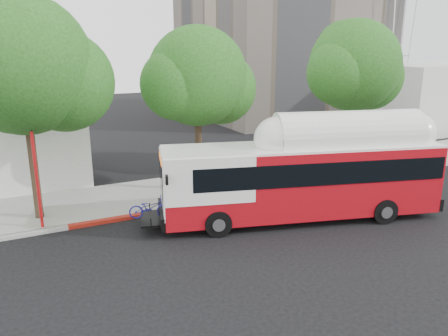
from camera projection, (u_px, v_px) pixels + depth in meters
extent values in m
plane|color=black|center=(275.00, 229.00, 18.73)|extent=(120.00, 120.00, 0.00)
cube|color=gray|center=(212.00, 185.00, 24.34)|extent=(60.00, 5.00, 0.15)
cube|color=gray|center=(234.00, 200.00, 22.09)|extent=(60.00, 0.30, 0.15)
cube|color=maroon|center=(178.00, 209.00, 20.81)|extent=(10.00, 0.32, 0.16)
cylinder|color=#2D2116|center=(32.00, 155.00, 18.86)|extent=(0.36, 0.36, 6.08)
sphere|color=#1F4714|center=(21.00, 64.00, 17.85)|extent=(5.80, 5.80, 5.80)
sphere|color=#1F4714|center=(64.00, 82.00, 18.90)|extent=(4.35, 4.35, 4.35)
cylinder|color=#2D2116|center=(198.00, 142.00, 22.77)|extent=(0.36, 0.36, 5.44)
sphere|color=#1F4714|center=(197.00, 76.00, 21.87)|extent=(5.00, 5.00, 5.00)
sphere|color=#1F4714|center=(220.00, 88.00, 22.80)|extent=(3.75, 3.75, 3.75)
cylinder|color=#2D2116|center=(350.00, 125.00, 26.80)|extent=(0.36, 0.36, 5.76)
sphere|color=#1F4714|center=(354.00, 65.00, 25.84)|extent=(5.40, 5.40, 5.40)
sphere|color=#1F4714|center=(370.00, 77.00, 26.84)|extent=(4.05, 4.05, 4.05)
cube|color=silver|center=(440.00, 93.00, 44.51)|extent=(20.00, 12.00, 6.00)
cube|color=#A50B14|center=(301.00, 180.00, 19.37)|extent=(12.51, 5.78, 2.96)
cube|color=black|center=(313.00, 166.00, 19.30)|extent=(11.34, 5.52, 0.97)
cube|color=white|center=(303.00, 146.00, 18.97)|extent=(12.49, 5.70, 0.10)
cube|color=white|center=(347.00, 139.00, 19.27)|extent=(6.84, 3.69, 0.56)
cube|color=black|center=(150.00, 218.00, 18.51)|extent=(1.27, 1.99, 0.06)
imported|color=navy|center=(150.00, 207.00, 18.38)|extent=(1.05, 1.85, 0.92)
cylinder|color=red|center=(37.00, 181.00, 18.01)|extent=(0.13, 0.13, 4.34)
cube|color=black|center=(31.00, 127.00, 17.40)|extent=(0.05, 0.43, 0.27)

